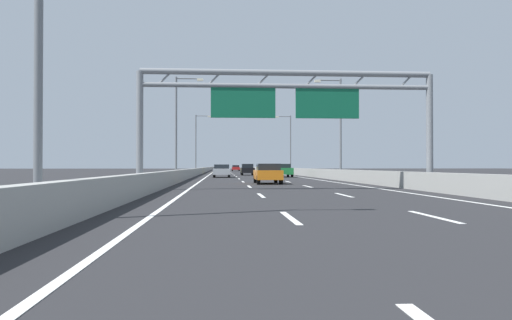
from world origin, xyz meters
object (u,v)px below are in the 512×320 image
Objects in this scene: sign_gantry at (287,99)px; streetlamp_left_mid at (179,121)px; orange_car at (268,173)px; green_car at (283,170)px; yellow_car at (220,169)px; black_car at (247,169)px; red_car at (236,168)px; streetlamp_right_far at (289,141)px; streetlamp_right_mid at (338,122)px; silver_car at (222,171)px; streetlamp_left_far at (197,140)px.

streetlamp_left_mid is at bearing 110.57° from sign_gantry.
orange_car is 0.98× the size of green_car.
yellow_car is 1.02× the size of black_car.
sign_gantry is 9.80m from orange_car.
black_car is (0.00, 40.73, -4.03)m from sign_gantry.
streetlamp_left_mid is 15.34m from green_car.
streetlamp_right_far is at bearing -79.18° from red_car.
yellow_car is 0.99× the size of green_car.
streetlamp_right_mid is at bearing 54.79° from orange_car.
red_car is 1.07× the size of black_car.
green_car is (-3.99, 9.71, -4.63)m from streetlamp_right_mid.
black_car is at bearing 74.31° from silver_car.
streetlamp_left_mid is at bearing -90.00° from streetlamp_left_far.
yellow_car is at bearing 58.80° from streetlamp_left_far.
black_car is (-7.49, -13.04, -4.63)m from streetlamp_right_far.
orange_car is 31.81m from black_car.
green_car is (-3.99, -24.24, -4.63)m from streetlamp_right_far.
streetlamp_left_mid is 1.00× the size of streetlamp_right_far.
green_car is (3.50, 29.53, -4.03)m from sign_gantry.
streetlamp_left_mid is 14.93m from streetlamp_right_mid.
streetlamp_left_far reaches higher than orange_car.
streetlamp_right_far reaches higher than black_car.
silver_car is at bearing -170.19° from green_car.
streetlamp_left_far is 2.18× the size of orange_car.
yellow_car is 51.01m from orange_car.
streetlamp_right_mid is 1.00× the size of streetlamp_right_far.
streetlamp_right_far is 28.10m from silver_car.
streetlamp_left_mid is at bearing -95.67° from red_car.
streetlamp_left_mid reaches higher than sign_gantry.
sign_gantry is 28.83m from silver_car.
sign_gantry is 3.67× the size of black_car.
sign_gantry is 54.28m from streetlamp_left_far.
silver_car is at bearing 142.23° from streetlamp_right_mid.
streetlamp_left_mid reaches higher than orange_car.
black_car reaches higher than orange_car.
streetlamp_right_mid is at bearing 69.30° from sign_gantry.
red_car is (-7.60, 39.81, -4.66)m from streetlamp_right_far.
black_car reaches higher than green_car.
streetlamp_left_far reaches higher than yellow_car.
sign_gantry is 1.66× the size of streetlamp_right_far.
green_car reaches higher than yellow_car.
black_car is at bearing 109.71° from streetlamp_right_mid.
streetlamp_left_mid reaches higher than red_car.
silver_car is (0.30, -31.48, -0.01)m from yellow_car.
yellow_car is (3.66, 39.98, -4.65)m from streetlamp_left_mid.
streetlamp_right_mid is 2.14× the size of green_car.
streetlamp_right_far reaches higher than green_car.
streetlamp_left_far reaches higher than black_car.
green_car is at bearing -65.70° from streetlamp_left_far.
red_car is 52.84m from black_car.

